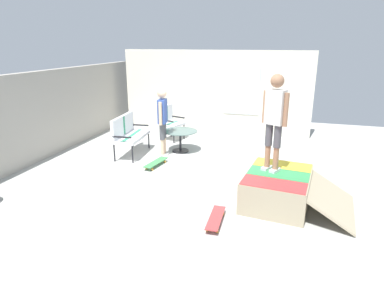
# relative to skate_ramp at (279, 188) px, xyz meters

# --- Properties ---
(ground_plane) EXTENTS (12.00, 12.00, 0.10)m
(ground_plane) POSITION_rel_skate_ramp_xyz_m (0.79, 1.81, -0.33)
(ground_plane) COLOR #A8A8A3
(back_wall_cinderblock) EXTENTS (9.00, 0.20, 2.14)m
(back_wall_cinderblock) POSITION_rel_skate_ramp_xyz_m (0.79, 5.81, 0.78)
(back_wall_cinderblock) COLOR #9E998E
(back_wall_cinderblock) RESTS_ON ground_plane
(house_facade) EXTENTS (0.23, 6.00, 2.57)m
(house_facade) POSITION_rel_skate_ramp_xyz_m (4.59, 2.29, 1.00)
(house_facade) COLOR silver
(house_facade) RESTS_ON ground_plane
(skate_ramp) EXTENTS (1.63, 1.99, 0.57)m
(skate_ramp) POSITION_rel_skate_ramp_xyz_m (0.00, 0.00, 0.00)
(skate_ramp) COLOR tan
(skate_ramp) RESTS_ON ground_plane
(patio_bench) EXTENTS (1.29, 0.65, 1.02)m
(patio_bench) POSITION_rel_skate_ramp_xyz_m (1.66, 3.87, 0.33)
(patio_bench) COLOR black
(patio_bench) RESTS_ON ground_plane
(patio_chair_near_house) EXTENTS (0.74, 0.69, 1.02)m
(patio_chair_near_house) POSITION_rel_skate_ramp_xyz_m (3.28, 3.34, 0.33)
(patio_chair_near_house) COLOR black
(patio_chair_near_house) RESTS_ON ground_plane
(patio_table) EXTENTS (0.90, 0.90, 0.57)m
(patio_table) POSITION_rel_skate_ramp_xyz_m (2.28, 2.65, 0.12)
(patio_table) COLOR black
(patio_table) RESTS_ON ground_plane
(person_watching) EXTENTS (0.48, 0.27, 1.72)m
(person_watching) POSITION_rel_skate_ramp_xyz_m (1.84, 2.97, 0.72)
(person_watching) COLOR silver
(person_watching) RESTS_ON ground_plane
(person_skater) EXTENTS (0.34, 0.44, 1.72)m
(person_skater) POSITION_rel_skate_ramp_xyz_m (0.11, 0.18, 1.30)
(person_skater) COLOR silver
(person_skater) RESTS_ON skate_ramp
(skateboard_by_bench) EXTENTS (0.82, 0.33, 0.10)m
(skateboard_by_bench) POSITION_rel_skate_ramp_xyz_m (1.07, 2.86, -0.20)
(skateboard_by_bench) COLOR #3F8C4C
(skateboard_by_bench) RESTS_ON ground_plane
(skateboard_spare) EXTENTS (0.81, 0.23, 0.10)m
(skateboard_spare) POSITION_rel_skate_ramp_xyz_m (-1.02, 0.93, -0.20)
(skateboard_spare) COLOR #B23838
(skateboard_spare) RESTS_ON ground_plane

